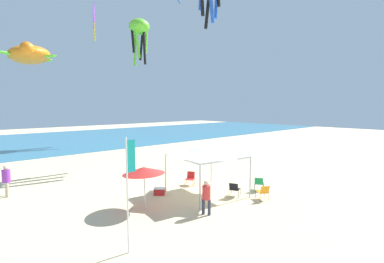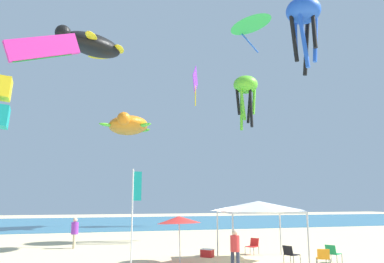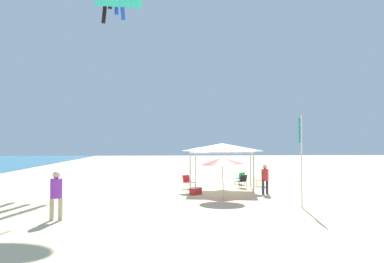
{
  "view_description": "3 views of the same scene",
  "coord_description": "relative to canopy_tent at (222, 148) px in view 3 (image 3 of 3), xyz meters",
  "views": [
    {
      "loc": [
        -9.85,
        -11.26,
        5.0
      ],
      "look_at": [
        2.25,
        1.86,
        3.37
      ],
      "focal_mm": 25.24,
      "sensor_mm": 36.0,
      "label": 1
    },
    {
      "loc": [
        -7.49,
        -18.12,
        2.85
      ],
      "look_at": [
        -0.11,
        6.89,
        7.43
      ],
      "focal_mm": 36.24,
      "sensor_mm": 36.0,
      "label": 2
    },
    {
      "loc": [
        -21.58,
        2.53,
        2.83
      ],
      "look_at": [
        1.35,
        1.08,
        3.5
      ],
      "focal_mm": 35.41,
      "sensor_mm": 36.0,
      "label": 3
    }
  ],
  "objects": [
    {
      "name": "ground",
      "position": [
        -1.0,
        0.72,
        -2.54
      ],
      "size": [
        120.0,
        120.0,
        0.1
      ],
      "primitive_type": "cube",
      "color": "beige"
    },
    {
      "name": "canopy_tent",
      "position": [
        0.0,
        0.0,
        0.0
      ],
      "size": [
        3.99,
        4.11,
        2.77
      ],
      "rotation": [
        0.0,
        0.0,
        -0.16
      ],
      "color": "#B7B7BC",
      "rests_on": "ground"
    },
    {
      "name": "beach_umbrella",
      "position": [
        -3.82,
        0.56,
        -0.57
      ],
      "size": [
        2.08,
        2.08,
        2.15
      ],
      "color": "silver",
      "rests_on": "ground"
    },
    {
      "name": "folding_chair_right_of_tent",
      "position": [
        0.84,
        -1.35,
        -2.01
      ],
      "size": [
        0.78,
        0.73,
        0.82
      ],
      "rotation": [
        0.0,
        0.0,
        2.01
      ],
      "color": "black",
      "rests_on": "ground"
    },
    {
      "name": "folding_chair_facing_ocean",
      "position": [
        0.61,
        2.04,
        -2.01
      ],
      "size": [
        0.81,
        0.78,
        0.82
      ],
      "rotation": [
        0.0,
        0.0,
        5.32
      ],
      "color": "black",
      "rests_on": "ground"
    },
    {
      "name": "folding_chair_near_cooler",
      "position": [
        1.59,
        -2.74,
        -2.01
      ],
      "size": [
        0.76,
        0.8,
        0.82
      ],
      "rotation": [
        0.0,
        0.0,
        2.63
      ],
      "color": "black",
      "rests_on": "ground"
    },
    {
      "name": "folding_chair_left_of_tent",
      "position": [
        2.85,
        -1.64,
        -2.01
      ],
      "size": [
        0.8,
        0.75,
        0.82
      ],
      "rotation": [
        0.0,
        0.0,
        2.08
      ],
      "color": "black",
      "rests_on": "ground"
    },
    {
      "name": "cooler_box",
      "position": [
        -2.04,
        1.75,
        -2.28
      ],
      "size": [
        0.73,
        0.73,
        0.4
      ],
      "color": "red",
      "rests_on": "ground"
    },
    {
      "name": "banner_flag",
      "position": [
        -6.39,
        -2.55,
        -0.08
      ],
      "size": [
        0.36,
        0.06,
        4.01
      ],
      "color": "silver",
      "rests_on": "ground"
    },
    {
      "name": "person_kite_handler",
      "position": [
        -8.48,
        7.31,
        -1.44
      ],
      "size": [
        0.42,
        0.47,
        1.77
      ],
      "rotation": [
        0.0,
        0.0,
        1.49
      ],
      "color": "#C6B28C",
      "rests_on": "ground"
    },
    {
      "name": "person_by_tent",
      "position": [
        -2.11,
        -2.05,
        -1.53
      ],
      "size": [
        0.38,
        0.4,
        1.62
      ],
      "rotation": [
        0.0,
        0.0,
        2.03
      ],
      "color": "#33384C",
      "rests_on": "ground"
    }
  ]
}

